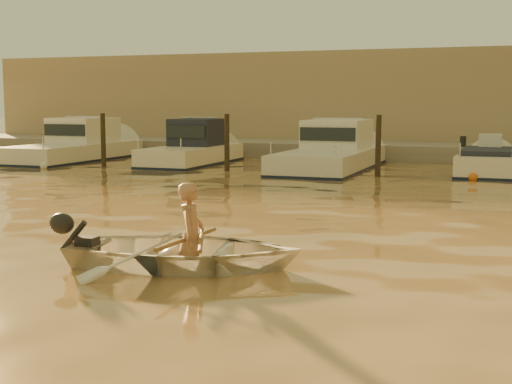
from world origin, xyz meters
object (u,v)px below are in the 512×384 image
at_px(moored_boat_0, 75,145).
at_px(waterfront_building, 433,102).
at_px(moored_boat_3, 488,167).
at_px(person, 191,235).
at_px(dinghy, 185,251).
at_px(moored_boat_2, 332,151).
at_px(moored_boat_1, 192,148).

relative_size(moored_boat_0, waterfront_building, 0.17).
xyz_separation_m(moored_boat_0, moored_boat_3, (16.42, 0.00, -0.40)).
height_order(person, moored_boat_0, moored_boat_0).
height_order(dinghy, moored_boat_2, moored_boat_2).
distance_m(person, moored_boat_1, 17.67).
bearing_deg(dinghy, person, -90.00).
xyz_separation_m(person, moored_boat_1, (-7.57, 15.97, 0.15)).
height_order(moored_boat_0, moored_boat_1, same).
distance_m(person, waterfront_building, 27.04).
height_order(dinghy, moored_boat_0, moored_boat_0).
distance_m(person, moored_boat_3, 16.34).
bearing_deg(moored_boat_2, dinghy, -83.43).
bearing_deg(moored_boat_2, moored_boat_1, 180.00).
bearing_deg(moored_boat_2, person, -83.07).
distance_m(dinghy, waterfront_building, 27.08).
xyz_separation_m(person, moored_boat_2, (-1.94, 15.97, 0.15)).
bearing_deg(moored_boat_1, dinghy, -64.96).
bearing_deg(moored_boat_2, moored_boat_3, 0.00).
bearing_deg(dinghy, waterfront_building, -12.64).
xyz_separation_m(moored_boat_3, waterfront_building, (-3.13, 11.00, 2.17)).
distance_m(moored_boat_2, waterfront_building, 11.37).
height_order(moored_boat_3, waterfront_building, waterfront_building).
distance_m(person, moored_boat_0, 20.56).
relative_size(moored_boat_1, moored_boat_2, 0.73).
bearing_deg(moored_boat_0, moored_boat_2, 0.00).
bearing_deg(person, dinghy, 90.00).
bearing_deg(moored_boat_1, moored_boat_3, 0.00).
relative_size(moored_boat_1, waterfront_building, 0.14).
relative_size(dinghy, moored_boat_3, 0.61).
height_order(moored_boat_0, moored_boat_3, moored_boat_0).
relative_size(person, moored_boat_1, 0.24).
distance_m(moored_boat_2, moored_boat_3, 5.42).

